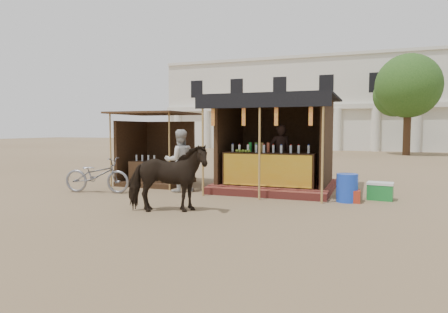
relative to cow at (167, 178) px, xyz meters
name	(u,v)px	position (x,y,z in m)	size (l,w,h in m)	color
ground	(200,208)	(0.48, 0.69, -0.76)	(120.00, 120.00, 0.00)	#846B4C
main_stall	(275,156)	(1.49, 4.06, 0.27)	(3.60, 3.61, 2.78)	#943830
secondary_stall	(153,158)	(-2.68, 3.93, 0.09)	(2.40, 2.40, 2.38)	#3D2716
cow	(167,178)	(0.00, 0.00, 0.00)	(0.82, 1.80, 1.52)	black
motorbike	(97,175)	(-3.21, 1.69, -0.25)	(0.68, 1.95, 1.02)	gray
bystander	(180,161)	(-1.05, 2.69, 0.16)	(0.89, 0.69, 1.83)	beige
blue_barrel	(347,188)	(3.65, 2.69, -0.40)	(0.53, 0.53, 0.71)	blue
red_crate	(353,196)	(3.80, 2.69, -0.60)	(0.36, 0.42, 0.31)	#9F2E1A
cooler	(380,191)	(4.45, 3.29, -0.53)	(0.68, 0.50, 0.46)	#1C7F31
background_building	(308,106)	(-1.52, 30.64, 3.22)	(26.00, 7.45, 8.18)	silver
tree	(405,89)	(6.29, 22.84, 3.87)	(4.50, 4.40, 7.00)	#382314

